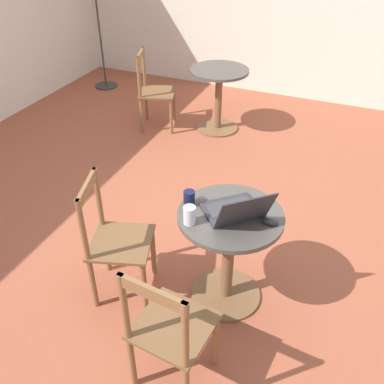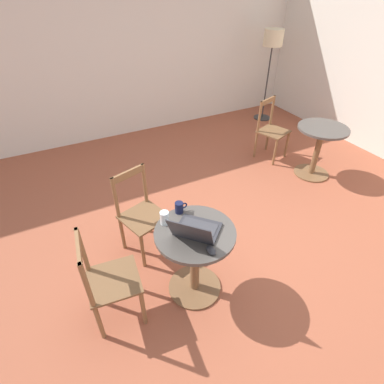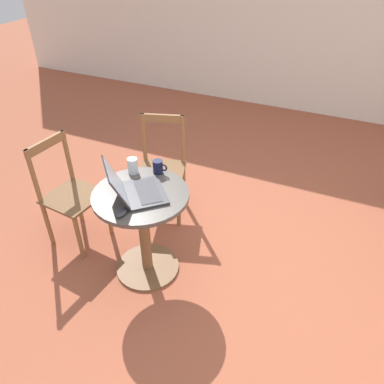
% 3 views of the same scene
% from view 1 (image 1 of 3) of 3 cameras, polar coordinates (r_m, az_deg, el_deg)
% --- Properties ---
extents(ground_plane, '(16.00, 16.00, 0.00)m').
position_cam_1_polar(ground_plane, '(3.42, 3.54, -6.94)').
color(ground_plane, '#9E5138').
extents(cafe_table_near, '(0.65, 0.65, 0.71)m').
position_cam_1_polar(cafe_table_near, '(2.72, 4.95, -6.76)').
color(cafe_table_near, brown).
rests_on(cafe_table_near, ground_plane).
extents(cafe_table_mid, '(0.65, 0.65, 0.71)m').
position_cam_1_polar(cafe_table_mid, '(4.91, 3.60, 13.50)').
color(cafe_table_mid, brown).
rests_on(cafe_table_mid, ground_plane).
extents(chair_near_back, '(0.49, 0.49, 0.88)m').
position_cam_1_polar(chair_near_back, '(2.83, -10.27, -6.47)').
color(chair_near_back, brown).
rests_on(chair_near_back, ground_plane).
extents(chair_near_left, '(0.43, 0.43, 0.88)m').
position_cam_1_polar(chair_near_left, '(2.32, -3.02, -18.03)').
color(chair_near_left, brown).
rests_on(chair_near_left, ground_plane).
extents(chair_mid_back, '(0.49, 0.49, 0.88)m').
position_cam_1_polar(chair_mid_back, '(4.99, -5.12, 13.19)').
color(chair_mid_back, brown).
rests_on(chair_mid_back, ground_plane).
extents(laptop, '(0.49, 0.49, 0.25)m').
position_cam_1_polar(laptop, '(2.52, 5.86, -2.38)').
color(laptop, '#2D2D33').
rests_on(laptop, cafe_table_near).
extents(mouse, '(0.06, 0.10, 0.03)m').
position_cam_1_polar(mouse, '(2.52, 10.39, -3.87)').
color(mouse, '#2D2D33').
rests_on(mouse, cafe_table_near).
extents(mug, '(0.11, 0.07, 0.10)m').
position_cam_1_polar(mug, '(2.61, -0.35, -0.79)').
color(mug, '#141938').
rests_on(mug, cafe_table_near).
extents(drinking_glass, '(0.07, 0.07, 0.11)m').
position_cam_1_polar(drinking_glass, '(2.46, -0.34, -3.10)').
color(drinking_glass, silver).
rests_on(drinking_glass, cafe_table_near).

